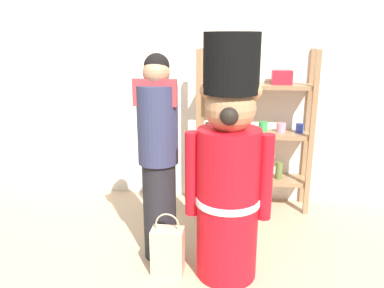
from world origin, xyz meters
TOP-DOWN VIEW (x-y plane):
  - back_wall at (0.00, 2.20)m, footprint 6.40×0.12m
  - merchandise_shelf at (0.78, 1.98)m, footprint 1.17×0.35m
  - teddy_bear_guard at (0.57, 0.69)m, footprint 0.63×0.47m
  - person_shopper at (0.02, 0.86)m, footprint 0.33×0.31m
  - shopping_bag at (0.13, 0.63)m, footprint 0.24×0.15m

SIDE VIEW (x-z plane):
  - shopping_bag at x=0.13m, z-range -0.06..0.44m
  - teddy_bear_guard at x=0.57m, z-range -0.06..1.73m
  - merchandise_shelf at x=0.78m, z-range 0.03..1.68m
  - person_shopper at x=0.02m, z-range 0.04..1.69m
  - back_wall at x=0.00m, z-range 0.00..2.60m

